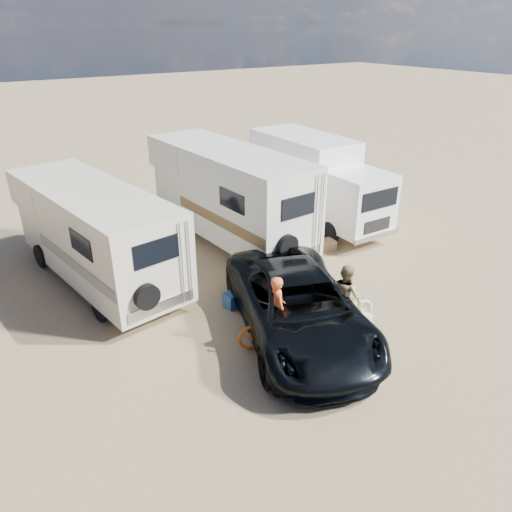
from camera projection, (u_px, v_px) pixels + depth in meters
ground at (364, 335)px, 12.54m from camera, size 140.00×140.00×0.00m
rv_main at (229, 196)px, 17.35m from camera, size 2.74×7.47×3.38m
rv_left at (95, 236)px, 14.63m from camera, size 3.25×7.45×2.96m
box_truck at (318, 182)px, 19.02m from camera, size 2.36×6.63×3.32m
dark_suv at (299, 306)px, 12.21m from camera, size 4.76×6.68×1.69m
bike_man at (277, 326)px, 11.98m from camera, size 2.15×1.25×1.07m
bike_woman at (344, 311)px, 12.56m from camera, size 1.92×0.79×1.12m
rider_man at (277, 315)px, 11.84m from camera, size 0.57×0.72×1.72m
rider_woman at (345, 301)px, 12.43m from camera, size 0.76×0.91×1.71m
bike_parked at (358, 212)px, 19.30m from camera, size 1.91×1.41×0.96m
cooler at (234, 299)px, 13.75m from camera, size 0.59×0.47×0.43m
crate at (327, 245)px, 17.15m from camera, size 0.55×0.55×0.39m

